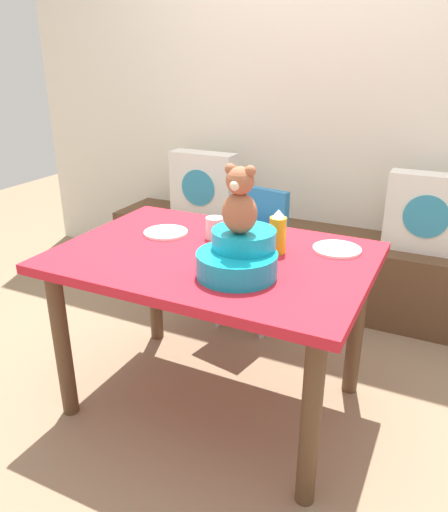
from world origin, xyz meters
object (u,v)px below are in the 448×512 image
Objects in this scene: ketchup_bottle at (278,232)px; cell_phone at (254,232)px; dining_table at (214,277)px; infant_seat_teal at (239,256)px; coffee_mug at (215,228)px; pillow_floral_left at (203,186)px; teddy_bear at (240,202)px; dinner_plate_far at (337,249)px; highchair at (251,240)px; dinner_plate_near at (166,232)px; pillow_floral_right at (427,213)px.

cell_phone is (-0.18, 0.18, -0.08)m from ketchup_bottle.
infant_seat_teal reaches higher than dining_table.
infant_seat_teal reaches higher than coffee_mug.
pillow_floral_left is 1.60m from teddy_bear.
ketchup_bottle reaches higher than coffee_mug.
dinner_plate_far is (0.27, 0.39, -0.27)m from teddy_bear.
highchair is 2.39× the size of infant_seat_teal.
dinner_plate_near reaches higher than cell_phone.
dinner_plate_far reaches higher than dining_table.
dining_table is 0.23m from coffee_mug.
highchair is at bearing 110.04° from teddy_bear.
highchair is (-0.15, 0.76, -0.11)m from dining_table.
teddy_bear is at bearing -101.49° from ketchup_bottle.
ketchup_bottle reaches higher than highchair.
dining_table is 0.29m from infant_seat_teal.
dining_table is 8.84× the size of cell_phone.
pillow_floral_right is 1.29m from coffee_mug.
dinner_plate_far is at bearing 55.17° from infant_seat_teal.
dinner_plate_far is at bearing 30.32° from ketchup_bottle.
pillow_floral_left is at bearing 130.96° from ketchup_bottle.
cell_phone is (-0.40, 0.05, -0.00)m from dinner_plate_far.
infant_seat_teal is at bearing -37.85° from dining_table.
pillow_floral_right reaches higher than dinner_plate_near.
ketchup_bottle is at bearing 28.00° from dining_table.
infant_seat_teal is at bearing -112.69° from pillow_floral_right.
teddy_bear is at bearing -50.14° from coffee_mug.
dinner_plate_near is 1.39× the size of cell_phone.
ketchup_bottle is at bearing 0.99° from dinner_plate_near.
dinner_plate_near is at bearing -179.01° from ketchup_bottle.
pillow_floral_right reaches higher than dining_table.
ketchup_bottle is at bearing -59.04° from highchair.
cell_phone is at bearing 79.91° from dining_table.
highchair is 1.08m from teddy_bear.
dining_table is at bearing -121.79° from pillow_floral_right.
pillow_floral_right reaches higher than cell_phone.
pillow_floral_left is at bearing 180.00° from pillow_floral_right.
dinner_plate_near is 1.00× the size of dinner_plate_far.
coffee_mug is 0.83× the size of cell_phone.
teddy_bear is at bearing -90.00° from infant_seat_teal.
pillow_floral_right is 1.17m from ketchup_bottle.
pillow_floral_left reaches higher than dinner_plate_near.
pillow_floral_left is at bearing 120.96° from coffee_mug.
dinner_plate_far is at bearing -106.76° from pillow_floral_right.
ketchup_bottle reaches higher than pillow_floral_left.
highchair is (-0.88, -0.42, -0.16)m from pillow_floral_right.
dinner_plate_far is at bearing -71.18° from cell_phone.
infant_seat_teal is at bearing -56.81° from pillow_floral_left.
pillow_floral_left is 1.14m from cell_phone.
dinner_plate_near is at bearing 152.22° from infant_seat_teal.
teddy_bear is 1.25× the size of dinner_plate_near.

